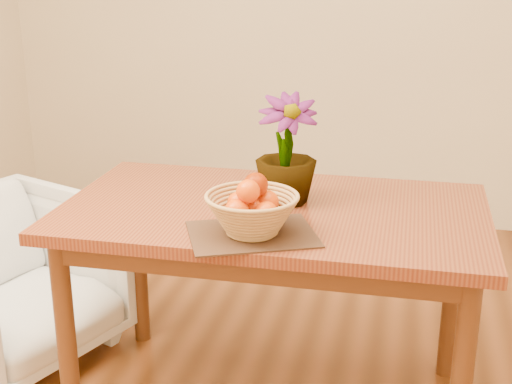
% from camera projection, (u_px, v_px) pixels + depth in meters
% --- Properties ---
extents(table, '(1.40, 0.80, 0.75)m').
position_uv_depth(table, '(273.00, 231.00, 2.39)').
color(table, brown).
rests_on(table, floor).
extents(placemat, '(0.45, 0.40, 0.01)m').
position_uv_depth(placemat, '(252.00, 234.00, 2.12)').
color(placemat, '#3D2516').
rests_on(placemat, table).
extents(wicker_basket, '(0.28, 0.28, 0.11)m').
position_uv_depth(wicker_basket, '(252.00, 216.00, 2.10)').
color(wicker_basket, '#AE8448').
rests_on(wicker_basket, placemat).
extents(orange_pile, '(0.17, 0.17, 0.13)m').
position_uv_depth(orange_pile, '(253.00, 199.00, 2.09)').
color(orange_pile, red).
rests_on(orange_pile, wicker_basket).
extents(potted_plant, '(0.26, 0.26, 0.36)m').
position_uv_depth(potted_plant, '(286.00, 150.00, 2.35)').
color(potted_plant, '#154012').
rests_on(potted_plant, table).
extents(armchair, '(0.85, 0.88, 0.71)m').
position_uv_depth(armchair, '(11.00, 274.00, 2.79)').
color(armchair, gray).
rests_on(armchair, floor).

